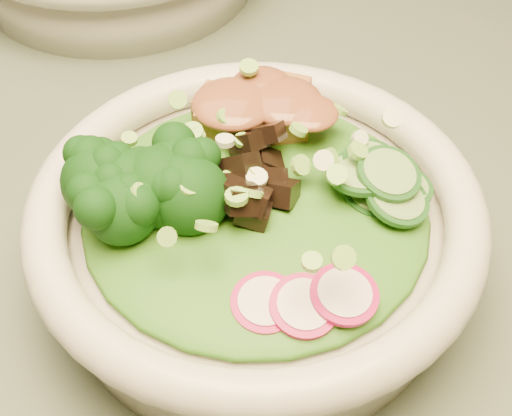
{
  "coord_description": "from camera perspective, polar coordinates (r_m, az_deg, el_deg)",
  "views": [
    {
      "loc": [
        -0.12,
        -0.36,
        1.11
      ],
      "look_at": [
        -0.14,
        -0.08,
        0.81
      ],
      "focal_mm": 50.0,
      "sensor_mm": 36.0,
      "label": 1
    }
  ],
  "objects": [
    {
      "name": "dining_table",
      "position": [
        0.61,
        14.56,
        -6.33
      ],
      "size": [
        1.2,
        0.8,
        0.75
      ],
      "color": "black",
      "rests_on": "ground"
    },
    {
      "name": "salad_bowl",
      "position": [
        0.43,
        0.0,
        -1.8
      ],
      "size": [
        0.27,
        0.27,
        0.07
      ],
      "rotation": [
        0.0,
        0.0,
        0.02
      ],
      "color": "silver",
      "rests_on": "dining_table"
    },
    {
      "name": "lettuce_bed",
      "position": [
        0.41,
        0.0,
        0.09
      ],
      "size": [
        0.2,
        0.2,
        0.02
      ],
      "primitive_type": "ellipsoid",
      "color": "#206816",
      "rests_on": "salad_bowl"
    },
    {
      "name": "broccoli_florets",
      "position": [
        0.4,
        -8.83,
        1.18
      ],
      "size": [
        0.08,
        0.07,
        0.04
      ],
      "primitive_type": null,
      "rotation": [
        0.0,
        0.0,
        0.02
      ],
      "color": "black",
      "rests_on": "salad_bowl"
    },
    {
      "name": "radish_slices",
      "position": [
        0.37,
        0.81,
        -6.97
      ],
      "size": [
        0.11,
        0.04,
        0.02
      ],
      "primitive_type": null,
      "rotation": [
        0.0,
        0.0,
        0.02
      ],
      "color": "#A40C4B",
      "rests_on": "salad_bowl"
    },
    {
      "name": "cucumber_slices",
      "position": [
        0.41,
        9.06,
        1.32
      ],
      "size": [
        0.07,
        0.07,
        0.04
      ],
      "primitive_type": null,
      "rotation": [
        0.0,
        0.0,
        0.02
      ],
      "color": "#86B565",
      "rests_on": "salad_bowl"
    },
    {
      "name": "mushroom_heap",
      "position": [
        0.41,
        -0.06,
        2.64
      ],
      "size": [
        0.07,
        0.07,
        0.04
      ],
      "primitive_type": null,
      "rotation": [
        0.0,
        0.0,
        0.02
      ],
      "color": "black",
      "rests_on": "salad_bowl"
    },
    {
      "name": "tofu_cubes",
      "position": [
        0.45,
        -0.06,
        6.96
      ],
      "size": [
        0.09,
        0.06,
        0.04
      ],
      "primitive_type": null,
      "rotation": [
        0.0,
        0.0,
        0.02
      ],
      "color": "olive",
      "rests_on": "salad_bowl"
    },
    {
      "name": "peanut_sauce",
      "position": [
        0.44,
        -0.06,
        8.24
      ],
      "size": [
        0.07,
        0.06,
        0.02
      ],
      "primitive_type": "ellipsoid",
      "color": "brown",
      "rests_on": "tofu_cubes"
    },
    {
      "name": "scallion_garnish",
      "position": [
        0.4,
        0.0,
        2.45
      ],
      "size": [
        0.19,
        0.19,
        0.02
      ],
      "primitive_type": null,
      "color": "#7BBE43",
      "rests_on": "salad_bowl"
    }
  ]
}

